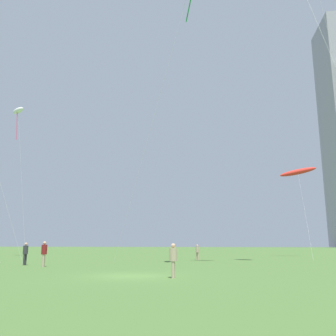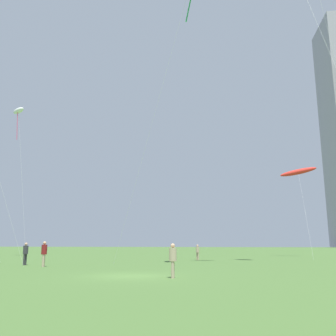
{
  "view_description": "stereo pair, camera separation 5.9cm",
  "coord_description": "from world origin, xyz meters",
  "px_view_note": "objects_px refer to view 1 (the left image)",
  "views": [
    {
      "loc": [
        5.22,
        -19.93,
        1.77
      ],
      "look_at": [
        0.26,
        10.93,
        8.19
      ],
      "focal_mm": 39.01,
      "sensor_mm": 36.0,
      "label": 1
    },
    {
      "loc": [
        5.27,
        -19.92,
        1.77
      ],
      "look_at": [
        0.26,
        10.93,
        8.19
      ],
      "focal_mm": 39.01,
      "sensor_mm": 36.0,
      "label": 2
    }
  ],
  "objects_px": {
    "person_standing_5": "(197,251)",
    "kite_flying_6": "(298,172)",
    "kite_flying_2": "(18,111)",
    "person_standing_2": "(25,252)",
    "person_standing_0": "(173,258)",
    "person_standing_3": "(44,252)"
  },
  "relations": [
    {
      "from": "person_standing_5",
      "to": "kite_flying_6",
      "type": "height_order",
      "value": "kite_flying_6"
    },
    {
      "from": "kite_flying_6",
      "to": "kite_flying_2",
      "type": "bearing_deg",
      "value": -169.22
    },
    {
      "from": "person_standing_5",
      "to": "kite_flying_2",
      "type": "xyz_separation_m",
      "value": [
        -24.18,
        3.67,
        18.25
      ]
    },
    {
      "from": "person_standing_2",
      "to": "kite_flying_2",
      "type": "height_order",
      "value": "kite_flying_2"
    },
    {
      "from": "person_standing_0",
      "to": "kite_flying_6",
      "type": "height_order",
      "value": "kite_flying_6"
    },
    {
      "from": "person_standing_0",
      "to": "person_standing_3",
      "type": "xyz_separation_m",
      "value": [
        -10.9,
        7.27,
        0.08
      ]
    },
    {
      "from": "person_standing_2",
      "to": "kite_flying_2",
      "type": "bearing_deg",
      "value": 45.62
    },
    {
      "from": "person_standing_5",
      "to": "kite_flying_6",
      "type": "distance_m",
      "value": 19.45
    },
    {
      "from": "person_standing_5",
      "to": "kite_flying_6",
      "type": "xyz_separation_m",
      "value": [
        12.71,
        10.69,
        10.11
      ]
    },
    {
      "from": "kite_flying_2",
      "to": "kite_flying_6",
      "type": "distance_m",
      "value": 38.43
    },
    {
      "from": "person_standing_0",
      "to": "kite_flying_2",
      "type": "distance_m",
      "value": 38.68
    },
    {
      "from": "person_standing_2",
      "to": "person_standing_5",
      "type": "xyz_separation_m",
      "value": [
        13.04,
        11.07,
        -0.11
      ]
    },
    {
      "from": "person_standing_5",
      "to": "kite_flying_2",
      "type": "distance_m",
      "value": 30.52
    },
    {
      "from": "kite_flying_6",
      "to": "person_standing_5",
      "type": "bearing_deg",
      "value": -139.92
    },
    {
      "from": "person_standing_0",
      "to": "person_standing_3",
      "type": "distance_m",
      "value": 13.11
    },
    {
      "from": "person_standing_3",
      "to": "kite_flying_2",
      "type": "bearing_deg",
      "value": -155.31
    },
    {
      "from": "person_standing_2",
      "to": "kite_flying_6",
      "type": "distance_m",
      "value": 35.17
    },
    {
      "from": "person_standing_5",
      "to": "person_standing_0",
      "type": "bearing_deg",
      "value": -59.42
    },
    {
      "from": "person_standing_2",
      "to": "kite_flying_2",
      "type": "distance_m",
      "value": 25.89
    },
    {
      "from": "person_standing_3",
      "to": "person_standing_5",
      "type": "bearing_deg",
      "value": 125.51
    },
    {
      "from": "person_standing_3",
      "to": "kite_flying_2",
      "type": "relative_size",
      "value": 0.1
    },
    {
      "from": "person_standing_3",
      "to": "kite_flying_6",
      "type": "xyz_separation_m",
      "value": [
        23.24,
        23.48,
        9.95
      ]
    }
  ]
}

